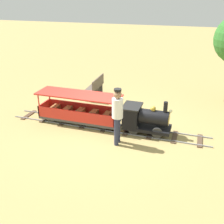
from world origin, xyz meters
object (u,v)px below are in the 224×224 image
object	(u,v)px
locomotive	(144,118)
conductor_person	(117,112)
passenger_car	(79,111)
park_bench	(95,87)

from	to	relation	value
locomotive	conductor_person	bearing A→B (deg)	-34.39
passenger_car	conductor_person	distance (m)	1.83
passenger_car	conductor_person	size ratio (longest dim) A/B	1.67
locomotive	conductor_person	xyz separation A→B (m)	(0.84, -0.57, 0.47)
locomotive	park_bench	world-z (taller)	locomotive
park_bench	locomotive	bearing A→B (deg)	46.05
locomotive	park_bench	xyz separation A→B (m)	(-2.43, -2.52, -0.07)
passenger_car	locomotive	bearing A→B (deg)	90.00
locomotive	conductor_person	world-z (taller)	conductor_person
conductor_person	passenger_car	bearing A→B (deg)	-118.70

